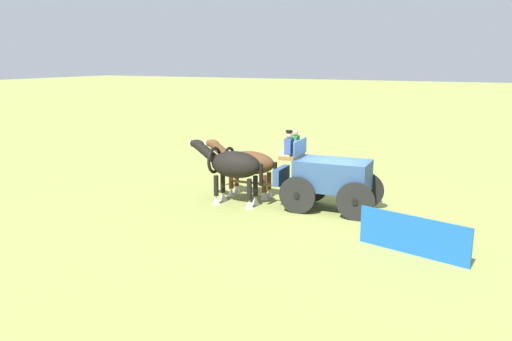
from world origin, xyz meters
TOP-DOWN VIEW (x-y plane):
  - ground_plane at (0.00, 0.00)m, footprint 220.00×220.00m
  - show_wagon at (0.16, 0.01)m, footprint 5.60×1.95m
  - draft_horse_near at (3.57, 0.82)m, footprint 3.00×1.09m
  - draft_horse_off at (3.65, -0.48)m, footprint 3.08×1.01m
  - sponsor_banner at (-3.30, 3.04)m, footprint 3.11×0.87m

SIDE VIEW (x-z plane):
  - ground_plane at x=0.00m, z-range 0.00..0.00m
  - sponsor_banner at x=-3.30m, z-range 0.00..1.10m
  - show_wagon at x=0.16m, z-range -0.17..2.68m
  - draft_horse_off at x=3.65m, z-range 0.22..2.37m
  - draft_horse_near at x=3.57m, z-range 0.28..2.62m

